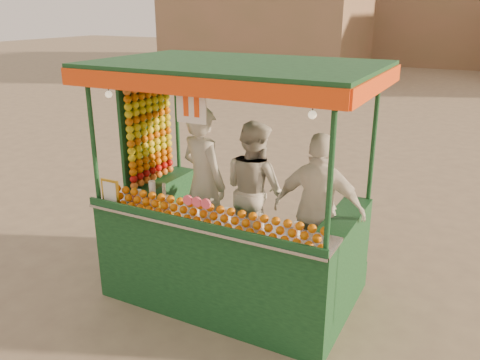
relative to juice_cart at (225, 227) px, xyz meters
The scene contains 7 objects.
ground 0.99m from the juice_cart, 28.12° to the left, with size 90.00×90.00×0.00m, color #726251.
building_left 22.06m from the juice_cart, 113.32° to the left, with size 10.00×6.00×6.00m, color #926A53.
building_center 30.32m from the juice_cart, 93.21° to the left, with size 14.00×7.00×7.00m, color #926A53.
juice_cart is the anchor object (origin of this frame).
vendor_left 0.67m from the juice_cart, 147.41° to the left, with size 0.83×0.68×1.96m.
vendor_middle 0.68m from the juice_cart, 80.76° to the left, with size 1.07×0.97×1.78m.
vendor_right 1.15m from the juice_cart, 15.62° to the left, with size 1.09×0.53×1.80m.
Camera 1 is at (2.33, -4.84, 3.42)m, focal length 36.71 mm.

